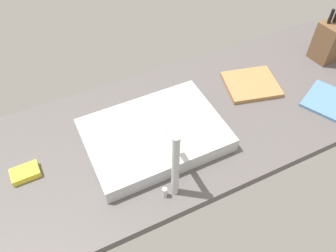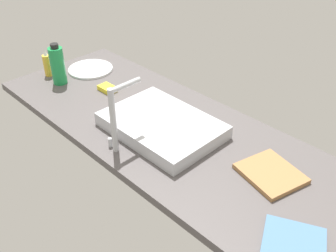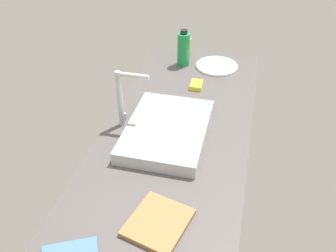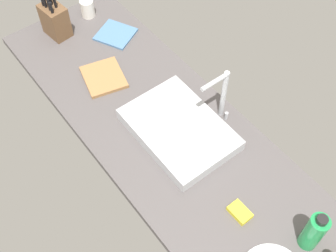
# 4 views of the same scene
# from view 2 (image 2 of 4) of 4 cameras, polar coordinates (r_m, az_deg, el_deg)

# --- Properties ---
(countertop_slab) EXTENTS (1.93, 0.65, 0.04)m
(countertop_slab) POSITION_cam_2_polar(r_m,az_deg,el_deg) (1.61, 1.84, -1.94)
(countertop_slab) COLOR #514C4C
(countertop_slab) RESTS_ON ground
(sink_basin) EXTENTS (0.48, 0.34, 0.06)m
(sink_basin) POSITION_cam_2_polar(r_m,az_deg,el_deg) (1.61, -0.92, 0.08)
(sink_basin) COLOR #B7BABF
(sink_basin) RESTS_ON countertop_slab
(faucet) EXTENTS (0.06, 0.15, 0.27)m
(faucet) POSITION_cam_2_polar(r_m,az_deg,el_deg) (1.45, -7.69, 1.82)
(faucet) COLOR #B7BABF
(faucet) RESTS_ON countertop_slab
(cutting_board) EXTENTS (0.25, 0.23, 0.02)m
(cutting_board) POSITION_cam_2_polar(r_m,az_deg,el_deg) (1.45, 14.93, -6.79)
(cutting_board) COLOR #9E7042
(cutting_board) RESTS_ON countertop_slab
(soap_bottle) EXTENTS (0.04, 0.04, 0.14)m
(soap_bottle) POSITION_cam_2_polar(r_m,az_deg,el_deg) (2.14, -17.39, 8.65)
(soap_bottle) COLOR gold
(soap_bottle) RESTS_ON countertop_slab
(water_bottle) EXTENTS (0.07, 0.07, 0.21)m
(water_bottle) POSITION_cam_2_polar(r_m,az_deg,el_deg) (2.03, -15.99, 8.63)
(water_bottle) COLOR #1E8E47
(water_bottle) RESTS_ON countertop_slab
(dinner_plate) EXTENTS (0.24, 0.24, 0.01)m
(dinner_plate) POSITION_cam_2_polar(r_m,az_deg,el_deg) (2.17, -11.36, 8.24)
(dinner_plate) COLOR white
(dinner_plate) RESTS_ON countertop_slab
(dish_towel) EXTENTS (0.24, 0.23, 0.01)m
(dish_towel) POSITION_cam_2_polar(r_m,az_deg,el_deg) (1.24, 18.10, -16.18)
(dish_towel) COLOR teal
(dish_towel) RESTS_ON countertop_slab
(dish_sponge) EXTENTS (0.09, 0.06, 0.02)m
(dish_sponge) POSITION_cam_2_polar(r_m,az_deg,el_deg) (1.94, -8.94, 5.49)
(dish_sponge) COLOR yellow
(dish_sponge) RESTS_ON countertop_slab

